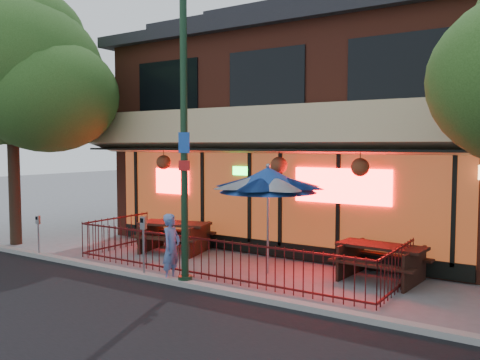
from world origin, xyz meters
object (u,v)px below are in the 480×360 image
Objects in this scene: picnic_table_left at (175,232)px; parking_meter_far at (38,229)px; street_tree_left at (14,64)px; pedestrian at (171,248)px; parking_meter_near at (144,236)px; street_light at (184,145)px; patio_umbrella at (268,180)px; picnic_table_right at (381,257)px.

parking_meter_far is (-2.72, -2.66, 0.22)m from picnic_table_left.
street_tree_left is 8.58m from pedestrian.
pedestrian is 1.07× the size of parking_meter_near.
picnic_table_left is 1.50× the size of pedestrian.
parking_meter_far is at bearing -179.15° from street_light.
street_light is 4.78× the size of parking_meter_near.
street_tree_left is at bearing 158.80° from parking_meter_far.
pedestrian is at bearing -5.99° from street_tree_left.
parking_meter_far is (2.23, -0.87, -4.87)m from street_tree_left.
street_tree_left is 7.87m from parking_meter_near.
picnic_table_left is at bearing 29.44° from pedestrian.
patio_umbrella is 2.29× the size of parking_meter_far.
patio_umbrella is at bearing 17.40° from parking_meter_far.
parking_meter_near is (-1.19, -0.08, -2.16)m from street_light.
street_light is 5.22m from picnic_table_right.
parking_meter_near is at bearing -149.41° from picnic_table_right.
picnic_table_left reaches higher than picnic_table_right.
street_light reaches higher than picnic_table_right.
street_tree_left is at bearing -160.14° from picnic_table_left.
picnic_table_left is 4.02m from patio_umbrella.
street_light is at bearing -106.59° from pedestrian.
street_light is 3.35× the size of picnic_table_right.
patio_umbrella is 6.75m from parking_meter_far.
parking_meter_far is (-4.78, -0.13, 0.01)m from pedestrian.
picnic_table_left is 1.61× the size of parking_meter_near.
patio_umbrella is 1.72× the size of pedestrian.
parking_meter_near is at bearing -0.00° from parking_meter_far.
pedestrian is 0.79m from parking_meter_near.
street_light is at bearing -6.04° from street_tree_left.
picnic_table_left is 2.99m from parking_meter_near.
parking_meter_near is (-4.79, -2.83, 0.44)m from picnic_table_right.
patio_umbrella is at bearing -49.02° from pedestrian.
picnic_table_left is (4.95, 1.79, -5.10)m from street_tree_left.
pedestrian is at bearing -129.22° from patio_umbrella.
parking_meter_far is at bearing -162.21° from picnic_table_right.
street_tree_left is 6.84× the size of parking_meter_far.
parking_meter_near is 1.24× the size of parking_meter_far.
street_light is 5.94× the size of parking_meter_far.
pedestrian is (7.01, -0.74, -4.88)m from street_tree_left.
pedestrian is 1.33× the size of parking_meter_far.
picnic_table_left is 3.81m from parking_meter_far.
parking_meter_near is at bearing -7.87° from street_tree_left.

